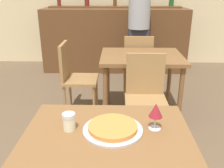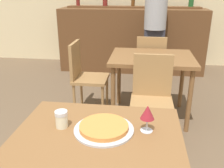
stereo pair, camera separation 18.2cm
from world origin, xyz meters
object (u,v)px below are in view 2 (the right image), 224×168
chair_far_side_left (84,73)px  pizza_tray (104,128)px  chair_far_side_front (152,95)px  person_standing (155,21)px  wine_glass (147,113)px  cheese_shaker (62,119)px  chair_far_side_back (150,63)px

chair_far_side_left → pizza_tray: bearing=-162.4°
chair_far_side_left → chair_far_side_front: bearing=-124.1°
chair_far_side_front → person_standing: 1.84m
chair_far_side_front → wine_glass: chair_far_side_front is taller
cheese_shaker → wine_glass: bearing=2.4°
chair_far_side_back → cheese_shaker: chair_far_side_back is taller
chair_far_side_front → pizza_tray: 1.08m
chair_far_side_front → chair_far_side_left: 0.96m
pizza_tray → chair_far_side_front: bearing=73.5°
chair_far_side_front → cheese_shaker: 1.18m
chair_far_side_left → pizza_tray: chair_far_side_left is taller
chair_far_side_back → wine_glass: (-0.06, -2.06, 0.32)m
chair_far_side_left → cheese_shaker: size_ratio=8.78×
chair_far_side_back → cheese_shaker: size_ratio=8.78×
pizza_tray → wine_glass: size_ratio=2.15×
cheese_shaker → chair_far_side_front: bearing=61.4°
chair_far_side_left → pizza_tray: size_ratio=2.60×
cheese_shaker → wine_glass: 0.49m
chair_far_side_back → pizza_tray: 2.13m
person_standing → chair_far_side_back: bearing=-94.6°
pizza_tray → wine_glass: (0.24, 0.03, 0.10)m
chair_far_side_front → chair_far_side_back: size_ratio=1.00×
chair_far_side_front → chair_far_side_back: (0.00, 1.08, 0.00)m
chair_far_side_left → person_standing: size_ratio=0.49×
person_standing → cheese_shaker: bearing=-102.3°
person_standing → wine_glass: person_standing is taller
person_standing → pizza_tray: bearing=-97.3°
chair_far_side_front → wine_glass: size_ratio=5.59×
pizza_tray → chair_far_side_left: bearing=107.6°
pizza_tray → person_standing: person_standing is taller
chair_far_side_back → chair_far_side_left: 0.96m
chair_far_side_front → chair_far_side_back: bearing=90.0°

